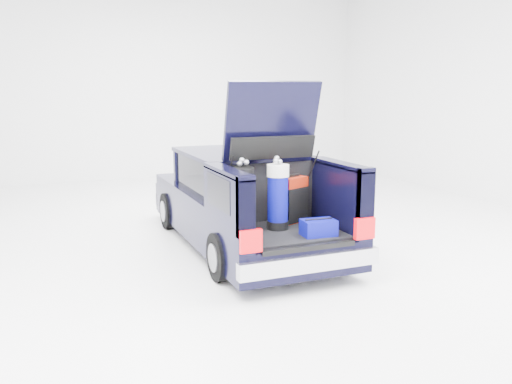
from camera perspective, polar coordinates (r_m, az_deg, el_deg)
name	(u,v)px	position (r m, az deg, el deg)	size (l,w,h in m)	color
ground	(244,245)	(8.38, -1.30, -5.63)	(14.00, 14.00, 0.00)	white
car	(241,201)	(8.32, -1.58, -0.98)	(1.87, 4.65, 2.47)	black
red_suitcase	(292,200)	(7.30, 3.81, -0.80)	(0.46, 0.40, 0.65)	maroon
black_golf_bag	(243,199)	(6.78, -1.33, -0.73)	(0.26, 0.33, 0.92)	black
blue_golf_bag	(278,196)	(6.90, 2.31, -0.45)	(0.36, 0.36, 0.94)	black
blue_duffel	(319,228)	(6.70, 6.60, -3.74)	(0.43, 0.29, 0.22)	#050576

